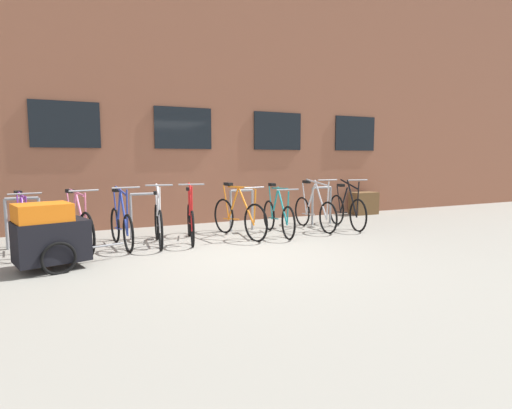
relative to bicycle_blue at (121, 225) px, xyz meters
name	(u,v)px	position (x,y,z in m)	size (l,w,h in m)	color
ground_plane	(239,253)	(1.63, -1.36, -0.37)	(42.00, 42.00, 0.00)	gray
storefront_building	(148,96)	(1.63, 5.78, 3.04)	(28.00, 7.93, 6.82)	brown
bike_rack	(195,209)	(1.49, 0.54, 0.15)	(6.54, 0.05, 0.87)	gray
bicycle_blue	(121,225)	(0.00, 0.00, 0.00)	(0.44, 1.61, 1.08)	black
bicycle_orange	(239,217)	(2.18, -0.03, 0.02)	(0.51, 1.79, 1.05)	black
bicycle_red	(191,221)	(1.23, 0.00, 0.00)	(0.53, 1.65, 1.10)	black
bicycle_white	(158,223)	(0.62, -0.08, 0.01)	(0.44, 1.63, 1.11)	black
bicycle_silver	(314,211)	(4.00, 0.07, 0.01)	(0.44, 1.75, 1.11)	black
bicycle_purple	(23,231)	(-1.47, -0.08, 0.03)	(0.49, 1.77, 1.04)	black
bicycle_pink	(77,228)	(-0.70, -0.08, 0.02)	(0.55, 1.67, 1.06)	black
bicycle_black	(347,210)	(4.75, -0.07, 0.02)	(0.45, 1.66, 1.10)	black
bicycle_teal	(278,216)	(3.00, -0.13, 0.00)	(0.44, 1.72, 1.02)	black
bike_trailer	(50,235)	(-1.07, -1.12, 0.11)	(1.48, 0.81, 0.93)	black
planter_box	(364,203)	(6.52, 1.49, -0.07)	(0.70, 0.44, 0.60)	brown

